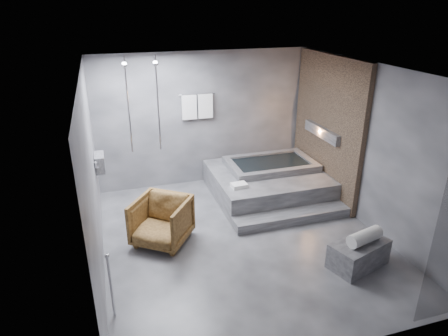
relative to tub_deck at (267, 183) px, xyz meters
name	(u,v)px	position (x,y,z in m)	size (l,w,h in m)	color
room	(262,134)	(-0.65, -1.21, 1.48)	(5.00, 5.04, 2.82)	#333336
tub_deck	(267,183)	(0.00, 0.00, 0.00)	(2.20, 2.00, 0.50)	#39393B
tub_step	(292,217)	(0.00, -1.18, -0.16)	(2.20, 0.36, 0.18)	#39393B
concrete_bench	(358,254)	(0.37, -2.65, -0.05)	(0.89, 0.49, 0.40)	#353538
driftwood_chair	(162,221)	(-2.34, -1.14, 0.14)	(0.83, 0.86, 0.78)	#3F270F
rolled_towel	(365,237)	(0.42, -2.67, 0.25)	(0.20, 0.20, 0.57)	silver
deck_towel	(239,185)	(-0.80, -0.53, 0.29)	(0.28, 0.21, 0.08)	white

